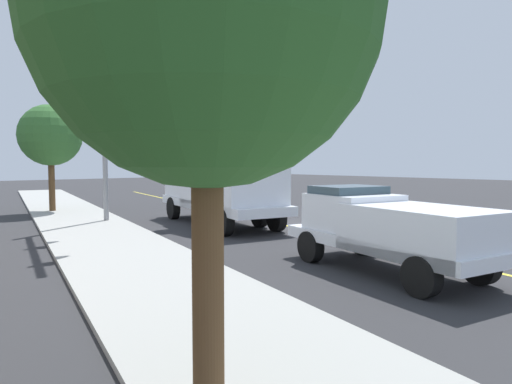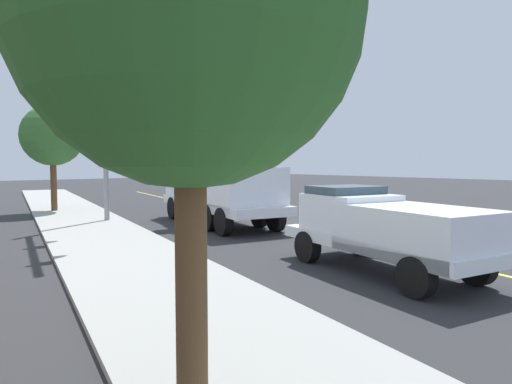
{
  "view_description": "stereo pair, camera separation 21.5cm",
  "coord_description": "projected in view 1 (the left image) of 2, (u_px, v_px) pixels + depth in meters",
  "views": [
    {
      "loc": [
        -14.06,
        13.39,
        2.69
      ],
      "look_at": [
        0.83,
        0.66,
        1.4
      ],
      "focal_mm": 31.47,
      "sensor_mm": 36.0,
      "label": 1
    },
    {
      "loc": [
        -14.2,
        13.23,
        2.69
      ],
      "look_at": [
        0.83,
        0.66,
        1.4
      ],
      "focal_mm": 31.47,
      "sensor_mm": 36.0,
      "label": 2
    }
  ],
  "objects": [
    {
      "name": "street_tree_left",
      "position": [
        206.0,
        15.0,
        4.29
      ],
      "size": [
        3.38,
        3.38,
        5.81
      ],
      "color": "brown",
      "rests_on": "ground"
    },
    {
      "name": "traffic_cone_mid_front",
      "position": [
        217.0,
        204.0,
        24.2
      ],
      "size": [
        0.4,
        0.4,
        0.88
      ],
      "color": "black",
      "rests_on": "ground"
    },
    {
      "name": "passing_minivan",
      "position": [
        230.0,
        189.0,
        28.7
      ],
      "size": [
        5.07,
        2.78,
        1.69
      ],
      "color": "maroon",
      "rests_on": "ground"
    },
    {
      "name": "sidewalk_far_side",
      "position": [
        101.0,
        237.0,
        15.84
      ],
      "size": [
        59.58,
        15.01,
        0.12
      ],
      "primitive_type": "cube",
      "rotation": [
        0.0,
        0.0,
        -0.19
      ],
      "color": "#9E9E99",
      "rests_on": "ground"
    },
    {
      "name": "lane_centre_stripe",
      "position": [
        280.0,
        224.0,
        19.52
      ],
      "size": [
        49.11,
        9.72,
        0.01
      ],
      "primitive_type": "cube",
      "rotation": [
        0.0,
        0.0,
        -0.19
      ],
      "color": "yellow",
      "rests_on": "ground"
    },
    {
      "name": "ground",
      "position": [
        280.0,
        224.0,
        19.52
      ],
      "size": [
        120.0,
        120.0,
        0.0
      ],
      "primitive_type": "plane",
      "color": "#2D2D30"
    },
    {
      "name": "street_tree_right",
      "position": [
        50.0,
        136.0,
        23.67
      ],
      "size": [
        3.23,
        3.23,
        5.75
      ],
      "color": "brown",
      "rests_on": "ground"
    },
    {
      "name": "utility_bucket_truck",
      "position": [
        218.0,
        187.0,
        19.49
      ],
      "size": [
        8.53,
        4.02,
        7.18
      ],
      "color": "white",
      "rests_on": "ground"
    },
    {
      "name": "service_pickup_truck",
      "position": [
        388.0,
        227.0,
        10.92
      ],
      "size": [
        5.9,
        3.13,
        2.06
      ],
      "color": "white",
      "rests_on": "ground"
    },
    {
      "name": "traffic_signal_mast",
      "position": [
        113.0,
        89.0,
        18.06
      ],
      "size": [
        6.53,
        1.44,
        8.38
      ],
      "color": "gray",
      "rests_on": "ground"
    }
  ]
}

